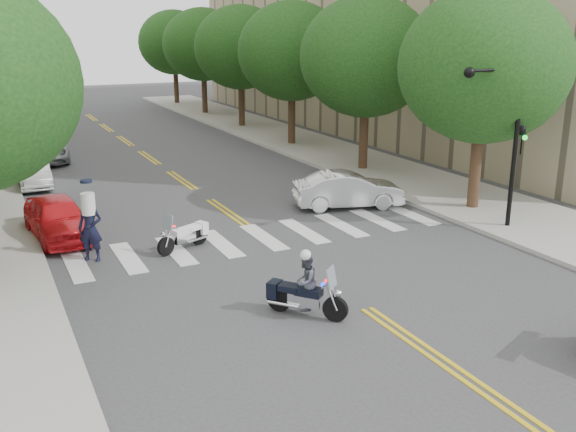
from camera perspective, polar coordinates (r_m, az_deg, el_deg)
ground at (r=16.74m, az=6.99°, el=-8.20°), size 140.00×140.00×0.00m
sidewalk_right at (r=39.63m, az=1.24°, el=6.50°), size 5.00×60.00×0.15m
tree_r_0 at (r=25.45m, az=17.03°, el=12.64°), size 6.40×6.40×8.45m
tree_r_1 at (r=31.79m, az=6.97°, el=13.85°), size 6.40×6.40×8.45m
tree_r_2 at (r=38.74m, az=0.34°, el=14.43°), size 6.40×6.40×8.45m
tree_r_3 at (r=46.04m, az=-4.26°, el=14.71°), size 6.40×6.40×8.45m
tree_r_4 at (r=53.53m, az=-7.59°, el=14.86°), size 6.40×6.40×8.45m
tree_r_5 at (r=61.16m, az=-10.09°, el=14.95°), size 6.40×6.40×8.45m
traffic_signal_pole at (r=23.09m, az=18.88°, el=7.56°), size 2.82×0.42×6.00m
motorcycle_police at (r=15.99m, az=1.38°, el=-6.26°), size 1.56×1.80×1.75m
motorcycle_parked at (r=21.09m, az=-8.98°, el=-1.66°), size 1.92×1.08×1.32m
officer_standing at (r=20.50m, az=-17.16°, el=-1.07°), size 0.90×0.82×2.06m
convertible at (r=25.63m, az=5.38°, el=2.33°), size 4.59×2.68×1.43m
parked_car_a at (r=23.12m, az=-19.79°, el=-0.14°), size 2.16×4.43×1.46m
parked_car_b at (r=31.18m, az=-21.65°, el=3.61°), size 1.43×3.84×1.26m
parked_car_c at (r=36.84m, az=-20.78°, el=5.60°), size 2.45×4.91×1.33m
parked_car_d at (r=37.73m, az=-22.61°, el=5.74°), size 2.33×5.15×1.47m
parked_car_e at (r=46.47m, az=-23.29°, el=7.39°), size 1.88×4.00×1.33m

